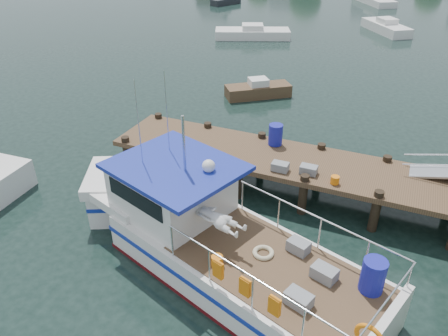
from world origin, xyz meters
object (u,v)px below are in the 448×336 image
at_px(lobster_boat, 206,234).
at_px(moored_a, 252,33).
at_px(moored_e, 226,1).
at_px(moored_d, 375,0).
at_px(moored_b, 386,27).
at_px(moored_rowboat, 258,90).

height_order(lobster_boat, moored_a, lobster_boat).
height_order(lobster_boat, moored_e, lobster_boat).
xyz_separation_m(moored_a, moored_e, (-8.59, 13.96, -0.04)).
relative_size(lobster_boat, moored_e, 2.84).
bearing_deg(moored_a, moored_d, 67.82).
distance_m(lobster_boat, moored_a, 28.41).
bearing_deg(moored_b, moored_rowboat, -86.15).
xyz_separation_m(moored_b, moored_e, (-19.03, 7.00, -0.07)).
relative_size(lobster_boat, moored_b, 2.00).
xyz_separation_m(lobster_boat, moored_a, (-8.55, 27.09, -0.58)).
bearing_deg(moored_e, lobster_boat, -53.61).
bearing_deg(moored_b, moored_e, 178.26).
distance_m(moored_a, moored_b, 12.55).
relative_size(moored_rowboat, moored_e, 0.95).
bearing_deg(lobster_boat, moored_rowboat, 121.79).
height_order(moored_a, moored_b, moored_b).
distance_m(moored_rowboat, moored_a, 14.06).
relative_size(moored_d, moored_e, 1.71).
xyz_separation_m(moored_rowboat, moored_a, (-5.22, 13.06, 0.02)).
relative_size(moored_a, moored_d, 0.98).
xyz_separation_m(moored_b, moored_d, (-2.78, 14.61, -0.04)).
xyz_separation_m(moored_a, moored_d, (7.66, 21.57, -0.01)).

